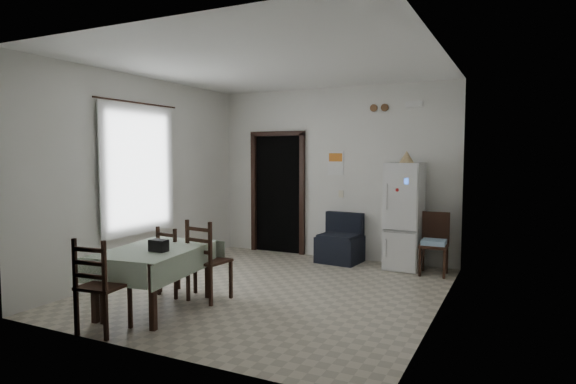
% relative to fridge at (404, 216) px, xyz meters
% --- Properties ---
extents(ground, '(4.50, 4.50, 0.00)m').
position_rel_fridge_xyz_m(ground, '(-1.29, -1.93, -0.82)').
color(ground, '#B8AD96').
rests_on(ground, ground).
extents(ceiling, '(4.20, 4.50, 0.02)m').
position_rel_fridge_xyz_m(ceiling, '(-1.29, -1.93, 2.08)').
color(ceiling, white).
rests_on(ceiling, ground).
extents(wall_back, '(4.20, 0.02, 2.90)m').
position_rel_fridge_xyz_m(wall_back, '(-1.29, 0.32, 0.63)').
color(wall_back, silver).
rests_on(wall_back, ground).
extents(wall_front, '(4.20, 0.02, 2.90)m').
position_rel_fridge_xyz_m(wall_front, '(-1.29, -4.18, 0.63)').
color(wall_front, silver).
rests_on(wall_front, ground).
extents(wall_left, '(0.02, 4.50, 2.90)m').
position_rel_fridge_xyz_m(wall_left, '(-3.39, -1.93, 0.63)').
color(wall_left, silver).
rests_on(wall_left, ground).
extents(wall_right, '(0.02, 4.50, 2.90)m').
position_rel_fridge_xyz_m(wall_right, '(0.81, -1.93, 0.63)').
color(wall_right, silver).
rests_on(wall_right, ground).
extents(doorway, '(1.06, 0.52, 2.22)m').
position_rel_fridge_xyz_m(doorway, '(-2.34, 0.52, 0.24)').
color(doorway, black).
rests_on(doorway, ground).
extents(window_recess, '(0.10, 1.20, 1.60)m').
position_rel_fridge_xyz_m(window_recess, '(-3.44, -2.13, 0.73)').
color(window_recess, silver).
rests_on(window_recess, ground).
extents(curtain, '(0.02, 1.45, 1.85)m').
position_rel_fridge_xyz_m(curtain, '(-3.33, -2.13, 0.73)').
color(curtain, silver).
rests_on(curtain, ground).
extents(curtain_rod, '(0.02, 1.60, 0.02)m').
position_rel_fridge_xyz_m(curtain_rod, '(-3.32, -2.13, 1.68)').
color(curtain_rod, black).
rests_on(curtain_rod, ground).
extents(calendar, '(0.28, 0.02, 0.40)m').
position_rel_fridge_xyz_m(calendar, '(-1.24, 0.31, 0.80)').
color(calendar, white).
rests_on(calendar, ground).
extents(calendar_image, '(0.24, 0.01, 0.14)m').
position_rel_fridge_xyz_m(calendar_image, '(-1.24, 0.30, 0.90)').
color(calendar_image, orange).
rests_on(calendar_image, ground).
extents(light_switch, '(0.08, 0.02, 0.12)m').
position_rel_fridge_xyz_m(light_switch, '(-1.14, 0.31, 0.28)').
color(light_switch, beige).
rests_on(light_switch, ground).
extents(vent_left, '(0.12, 0.03, 0.12)m').
position_rel_fridge_xyz_m(vent_left, '(-0.59, 0.30, 1.70)').
color(vent_left, brown).
rests_on(vent_left, ground).
extents(vent_right, '(0.12, 0.03, 0.12)m').
position_rel_fridge_xyz_m(vent_right, '(-0.41, 0.30, 1.70)').
color(vent_right, brown).
rests_on(vent_right, ground).
extents(emergency_light, '(0.25, 0.07, 0.09)m').
position_rel_fridge_xyz_m(emergency_light, '(0.06, 0.28, 1.73)').
color(emergency_light, white).
rests_on(emergency_light, ground).
extents(fridge, '(0.55, 0.55, 1.64)m').
position_rel_fridge_xyz_m(fridge, '(0.00, 0.00, 0.00)').
color(fridge, silver).
rests_on(fridge, ground).
extents(tan_cone, '(0.23, 0.23, 0.18)m').
position_rel_fridge_xyz_m(tan_cone, '(0.04, -0.10, 0.91)').
color(tan_cone, tan).
rests_on(tan_cone, fridge).
extents(navy_seat, '(0.72, 0.70, 0.80)m').
position_rel_fridge_xyz_m(navy_seat, '(-1.04, 0.00, -0.42)').
color(navy_seat, black).
rests_on(navy_seat, ground).
extents(corner_chair, '(0.41, 0.41, 0.91)m').
position_rel_fridge_xyz_m(corner_chair, '(0.48, -0.19, -0.36)').
color(corner_chair, black).
rests_on(corner_chair, ground).
extents(dining_table, '(1.07, 1.47, 0.71)m').
position_rel_fridge_xyz_m(dining_table, '(-2.10, -3.21, -0.47)').
color(dining_table, '#95A68E').
rests_on(dining_table, ground).
extents(black_bag, '(0.20, 0.12, 0.13)m').
position_rel_fridge_xyz_m(black_bag, '(-1.94, -3.33, -0.05)').
color(black_bag, black).
rests_on(black_bag, dining_table).
extents(dining_chair_far_left, '(0.43, 0.43, 0.87)m').
position_rel_fridge_xyz_m(dining_chair_far_left, '(-2.27, -2.62, -0.39)').
color(dining_chair_far_left, black).
rests_on(dining_chair_far_left, ground).
extents(dining_chair_far_right, '(0.47, 0.47, 0.99)m').
position_rel_fridge_xyz_m(dining_chair_far_right, '(-1.76, -2.64, -0.33)').
color(dining_chair_far_right, black).
rests_on(dining_chair_far_right, ground).
extents(dining_chair_near_head, '(0.45, 0.45, 0.96)m').
position_rel_fridge_xyz_m(dining_chair_near_head, '(-2.08, -3.99, -0.34)').
color(dining_chair_near_head, black).
rests_on(dining_chair_near_head, ground).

